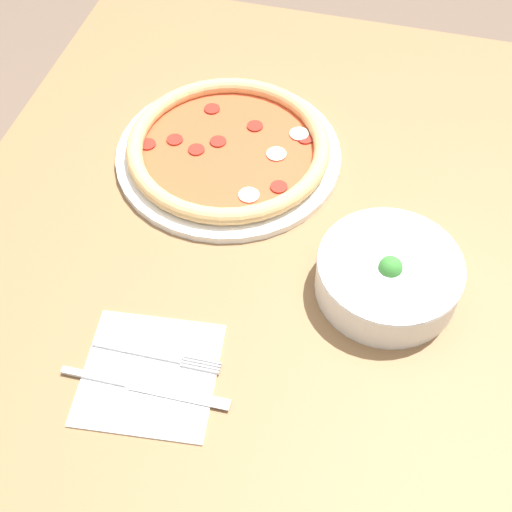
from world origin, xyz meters
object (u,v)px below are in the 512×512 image
(bowl, at_px, (389,274))
(fork, at_px, (155,355))
(pizza, at_px, (229,149))
(knife, at_px, (136,386))

(bowl, relative_size, fork, 1.15)
(bowl, height_order, fork, bowl)
(pizza, height_order, fork, pizza)
(pizza, distance_m, bowl, 0.34)
(pizza, xyz_separation_m, bowl, (0.19, 0.28, 0.02))
(pizza, relative_size, bowl, 1.82)
(pizza, xyz_separation_m, fork, (0.38, 0.01, -0.01))
(bowl, height_order, knife, bowl)
(fork, distance_m, knife, 0.05)
(fork, bearing_deg, pizza, 89.69)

